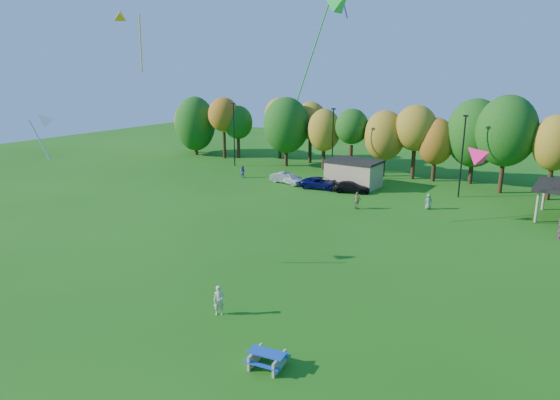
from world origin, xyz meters
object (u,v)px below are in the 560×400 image
Objects in this scene: car_a at (291,179)px; car_d at (351,187)px; kite_flyer at (219,300)px; car_b at (286,178)px; car_c at (321,183)px; picnic_table at (267,358)px.

car_d is at bearing -70.60° from car_a.
kite_flyer is at bearing -136.71° from car_a.
car_b is (-15.44, 30.85, -0.24)m from kite_flyer.
car_d is (3.73, 0.32, -0.04)m from car_c.
car_b is 0.83× the size of car_c.
car_c reaches higher than picnic_table.
car_b is at bearing 72.02° from car_d.
car_c is at bearing -98.19° from car_b.
car_a is 0.80m from car_b.
car_c reaches higher than car_d.
kite_flyer is at bearing 143.39° from picnic_table.
car_b is 8.90m from car_d.
car_a is 0.90× the size of car_d.
car_b reaches higher than picnic_table.
car_c is (4.38, -0.09, 0.01)m from car_a.
picnic_table is 0.51× the size of car_b.
car_b is at bearing 75.08° from kite_flyer.
kite_flyer is 0.45× the size of car_b.
car_c is (-10.26, 30.63, -0.22)m from kite_flyer.
car_b reaches higher than car_d.
kite_flyer is (-5.39, 2.77, 0.44)m from picnic_table.
kite_flyer is at bearing 173.36° from car_d.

